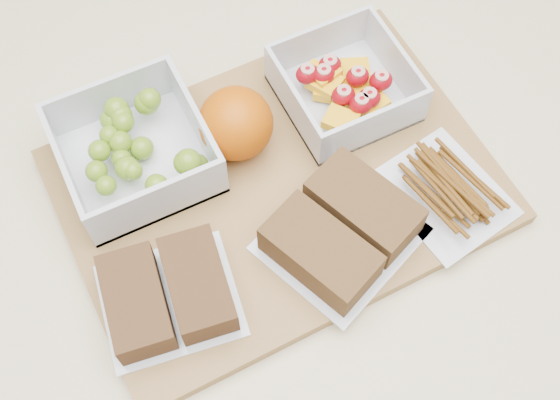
# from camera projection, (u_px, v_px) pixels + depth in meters

# --- Properties ---
(ground) EXTENTS (4.00, 4.00, 0.00)m
(ground) POSITION_uv_depth(u_px,v_px,m) (278.00, 399.00, 1.51)
(ground) COLOR gray
(ground) RESTS_ON ground
(counter) EXTENTS (1.20, 0.90, 0.90)m
(counter) POSITION_uv_depth(u_px,v_px,m) (277.00, 340.00, 1.11)
(counter) COLOR beige
(counter) RESTS_ON ground
(cutting_board) EXTENTS (0.42, 0.31, 0.02)m
(cutting_board) POSITION_uv_depth(u_px,v_px,m) (278.00, 186.00, 0.71)
(cutting_board) COLOR olive
(cutting_board) RESTS_ON counter
(grape_container) EXTENTS (0.14, 0.14, 0.06)m
(grape_container) POSITION_uv_depth(u_px,v_px,m) (135.00, 148.00, 0.69)
(grape_container) COLOR silver
(grape_container) RESTS_ON cutting_board
(fruit_container) EXTENTS (0.13, 0.13, 0.05)m
(fruit_container) POSITION_uv_depth(u_px,v_px,m) (344.00, 88.00, 0.73)
(fruit_container) COLOR silver
(fruit_container) RESTS_ON cutting_board
(orange) EXTENTS (0.08, 0.08, 0.08)m
(orange) POSITION_uv_depth(u_px,v_px,m) (236.00, 124.00, 0.69)
(orange) COLOR #C35204
(orange) RESTS_ON cutting_board
(sandwich_bag_left) EXTENTS (0.14, 0.13, 0.04)m
(sandwich_bag_left) POSITION_uv_depth(u_px,v_px,m) (167.00, 294.00, 0.63)
(sandwich_bag_left) COLOR silver
(sandwich_bag_left) RESTS_ON cutting_board
(sandwich_bag_center) EXTENTS (0.17, 0.16, 0.04)m
(sandwich_bag_center) POSITION_uv_depth(u_px,v_px,m) (342.00, 230.00, 0.66)
(sandwich_bag_center) COLOR silver
(sandwich_bag_center) RESTS_ON cutting_board
(pretzel_bag) EXTENTS (0.12, 0.14, 0.03)m
(pretzel_bag) POSITION_uv_depth(u_px,v_px,m) (446.00, 188.00, 0.69)
(pretzel_bag) COLOR silver
(pretzel_bag) RESTS_ON cutting_board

